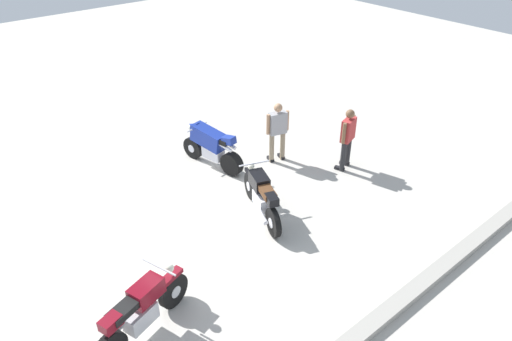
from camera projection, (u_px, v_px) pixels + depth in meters
ground_plane at (177, 220)px, 10.34m from camera, size 40.00×40.00×0.00m
motorcycle_black_cruiser at (262, 196)px, 10.21m from camera, size 0.96×2.00×1.09m
motorcycle_blue_sportbike at (211, 145)px, 11.99m from camera, size 0.76×1.95×1.14m
motorcycle_maroon_cruiser at (141, 311)px, 7.51m from camera, size 2.03×0.86×1.09m
person_in_red_shirt at (348, 136)px, 11.71m from camera, size 0.64×0.42×1.64m
person_in_gray_shirt at (278, 129)px, 12.04m from camera, size 0.64×0.40×1.63m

